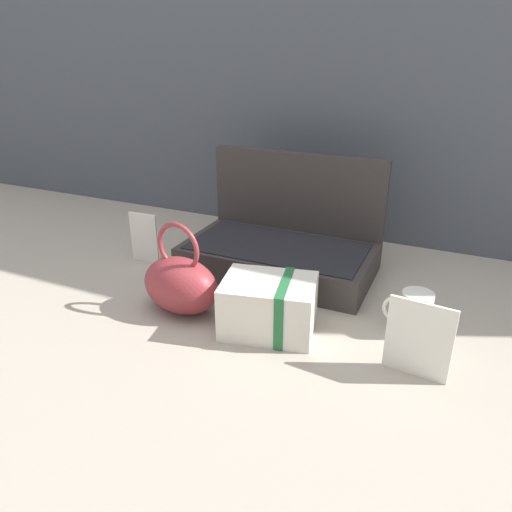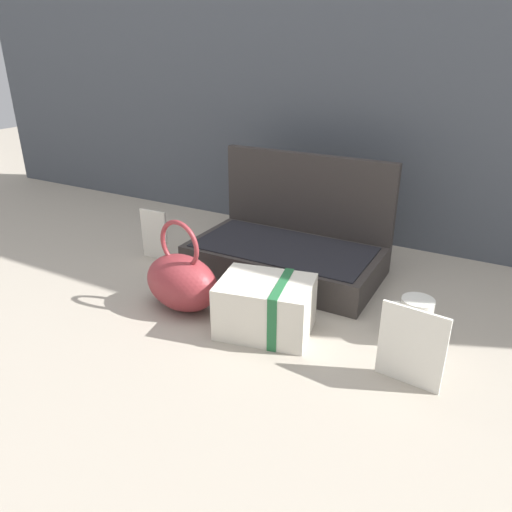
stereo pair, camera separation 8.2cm
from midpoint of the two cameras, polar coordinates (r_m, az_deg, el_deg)
name	(u,v)px [view 1 (the left image)]	position (r m, az deg, el deg)	size (l,w,h in m)	color
ground_plane	(270,309)	(1.18, -0.29, -6.31)	(6.00, 6.00, 0.00)	#9E9384
back_wall	(352,1)	(1.57, 9.62, 27.56)	(3.20, 0.06, 1.40)	#474C54
open_suitcase	(282,246)	(1.35, 1.37, 1.16)	(0.51, 0.29, 0.31)	#332D2B
teal_pouch_handbag	(181,284)	(1.16, -10.91, -3.27)	(0.21, 0.15, 0.22)	maroon
cream_toiletry_bag	(270,306)	(1.07, -0.53, -5.98)	(0.23, 0.19, 0.12)	silver
coffee_mug	(414,313)	(1.11, 16.15, -6.47)	(0.11, 0.07, 0.10)	silver
info_card_left	(144,238)	(1.44, -14.66, 2.06)	(0.09, 0.01, 0.15)	silver
poster_card_right	(418,340)	(0.96, 16.29, -9.51)	(0.12, 0.01, 0.16)	white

